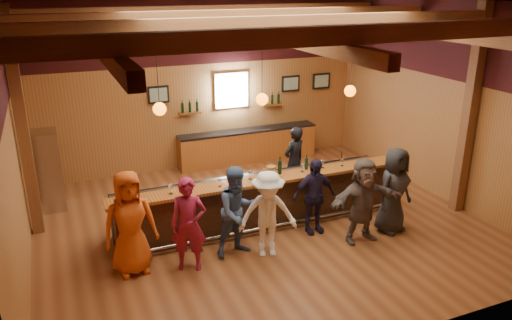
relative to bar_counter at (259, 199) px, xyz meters
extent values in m
plane|color=brown|center=(-0.02, -0.15, -0.52)|extent=(9.00, 9.00, 0.00)
cube|color=brown|center=(-0.02, 3.85, 1.73)|extent=(9.00, 0.04, 4.50)
cube|color=brown|center=(-0.02, -4.15, 1.73)|extent=(9.00, 0.04, 4.50)
cube|color=brown|center=(-4.52, -0.15, 1.73)|extent=(0.04, 8.00, 4.50)
cube|color=brown|center=(4.48, -0.15, 1.73)|extent=(0.04, 8.00, 4.50)
cube|color=brown|center=(-0.02, -0.15, 3.98)|extent=(9.00, 8.00, 0.04)
cube|color=black|center=(-0.02, 3.83, 3.13)|extent=(9.00, 0.01, 1.70)
cube|color=black|center=(4.46, -0.15, 3.13)|extent=(0.01, 8.00, 1.70)
cube|color=brown|center=(-4.37, 1.35, 1.73)|extent=(0.22, 0.22, 4.50)
cube|color=brown|center=(4.33, -1.15, 1.73)|extent=(0.22, 0.22, 4.50)
cube|color=brown|center=(-0.02, -3.15, 3.68)|extent=(8.80, 0.20, 0.25)
cube|color=brown|center=(-0.02, -1.15, 3.68)|extent=(8.80, 0.20, 0.25)
cube|color=brown|center=(-0.02, 0.85, 3.68)|extent=(8.80, 0.20, 0.25)
cube|color=brown|center=(-0.02, 2.85, 3.68)|extent=(8.80, 0.20, 0.25)
cube|color=brown|center=(-3.02, -0.15, 3.43)|extent=(0.18, 7.80, 0.22)
cube|color=brown|center=(-0.02, -0.15, 3.43)|extent=(0.18, 7.80, 0.22)
cube|color=brown|center=(2.98, -0.15, 3.43)|extent=(0.18, 7.80, 0.22)
cube|color=black|center=(-0.02, -0.15, 0.00)|extent=(6.00, 0.60, 1.05)
cube|color=brown|center=(-0.02, -0.33, 0.56)|extent=(6.30, 0.50, 0.06)
cube|color=black|center=(-0.02, 0.23, 0.40)|extent=(6.00, 0.48, 0.05)
cube|color=black|center=(-0.02, 0.23, -0.07)|extent=(6.00, 0.48, 0.90)
cube|color=silver|center=(1.98, 0.23, 0.36)|extent=(0.45, 0.40, 0.14)
cube|color=silver|center=(2.48, 0.23, 0.36)|extent=(0.45, 0.40, 0.14)
cylinder|color=silver|center=(-0.02, -0.57, -0.37)|extent=(6.00, 0.06, 0.06)
cube|color=brown|center=(1.18, 3.57, -0.07)|extent=(4.00, 0.50, 0.90)
cube|color=black|center=(1.18, 3.57, 0.40)|extent=(4.00, 0.52, 0.05)
cube|color=silver|center=(0.78, 3.80, 1.53)|extent=(0.95, 0.08, 0.95)
cube|color=white|center=(0.78, 3.75, 1.53)|extent=(0.78, 0.01, 0.78)
cube|color=black|center=(-1.22, 3.79, 1.58)|extent=(0.55, 0.04, 0.45)
cube|color=silver|center=(-1.22, 3.77, 1.58)|extent=(0.45, 0.01, 0.35)
cube|color=black|center=(2.58, 3.79, 1.58)|extent=(0.55, 0.04, 0.45)
cube|color=silver|center=(2.58, 3.77, 1.58)|extent=(0.45, 0.01, 0.35)
cube|color=black|center=(3.58, 3.79, 1.58)|extent=(0.55, 0.04, 0.45)
cube|color=silver|center=(3.58, 3.77, 1.58)|extent=(0.45, 0.01, 0.35)
cube|color=brown|center=(-0.42, 3.73, 1.03)|extent=(0.60, 0.18, 0.04)
cylinder|color=black|center=(-0.62, 3.73, 1.18)|extent=(0.07, 0.07, 0.26)
cylinder|color=black|center=(-0.42, 3.73, 1.18)|extent=(0.07, 0.07, 0.26)
cylinder|color=black|center=(-0.22, 3.73, 1.18)|extent=(0.07, 0.07, 0.26)
cube|color=brown|center=(1.98, 3.73, 1.03)|extent=(0.60, 0.18, 0.04)
cylinder|color=black|center=(1.78, 3.73, 1.18)|extent=(0.07, 0.07, 0.26)
cylinder|color=black|center=(1.98, 3.73, 1.18)|extent=(0.07, 0.07, 0.26)
cylinder|color=black|center=(2.18, 3.73, 1.18)|extent=(0.07, 0.07, 0.26)
cylinder|color=black|center=(-2.02, -0.15, 2.80)|extent=(0.01, 0.01, 1.25)
sphere|color=orange|center=(-2.02, -0.15, 2.18)|extent=(0.24, 0.24, 0.24)
cylinder|color=black|center=(-0.02, -0.15, 2.80)|extent=(0.01, 0.01, 1.25)
sphere|color=orange|center=(-0.02, -0.15, 2.18)|extent=(0.24, 0.24, 0.24)
cylinder|color=black|center=(1.98, -0.15, 2.80)|extent=(0.01, 0.01, 1.25)
sphere|color=orange|center=(1.98, -0.15, 2.18)|extent=(0.24, 0.24, 0.24)
cube|color=silver|center=(-4.12, 2.45, 0.38)|extent=(0.70, 0.70, 1.80)
imported|color=#C94C12|center=(-2.82, -0.92, 0.42)|extent=(0.97, 0.67, 1.89)
imported|color=maroon|center=(-1.86, -1.21, 0.34)|extent=(0.73, 0.61, 1.72)
imported|color=#425B84|center=(-0.89, -1.06, 0.35)|extent=(0.93, 0.77, 1.73)
imported|color=white|center=(-0.40, -1.32, 0.31)|extent=(1.21, 0.89, 1.67)
imported|color=#1F1831|center=(0.83, -0.84, 0.27)|extent=(0.93, 0.39, 1.58)
imported|color=#5D514B|center=(1.53, -1.52, 0.33)|extent=(1.59, 0.51, 1.71)
imported|color=#242527|center=(2.34, -1.41, 0.37)|extent=(0.99, 0.77, 1.79)
imported|color=black|center=(1.31, 0.98, 0.33)|extent=(0.72, 0.60, 1.70)
cylinder|color=brown|center=(0.15, -0.25, 0.70)|extent=(0.20, 0.20, 0.22)
cylinder|color=black|center=(0.37, -0.20, 0.72)|extent=(0.08, 0.08, 0.27)
cylinder|color=black|center=(0.37, -0.20, 0.91)|extent=(0.03, 0.03, 0.09)
cylinder|color=black|center=(1.00, -0.18, 0.71)|extent=(0.07, 0.07, 0.24)
cylinder|color=black|center=(1.00, -0.18, 0.86)|extent=(0.02, 0.02, 0.08)
cylinder|color=silver|center=(-2.58, -0.38, 0.59)|extent=(0.06, 0.06, 0.01)
cylinder|color=silver|center=(-2.58, -0.38, 0.64)|extent=(0.01, 0.01, 0.09)
sphere|color=silver|center=(-2.58, -0.38, 0.72)|extent=(0.07, 0.07, 0.07)
cylinder|color=silver|center=(-1.95, -0.34, 0.59)|extent=(0.08, 0.08, 0.01)
cylinder|color=silver|center=(-1.95, -0.34, 0.65)|extent=(0.01, 0.01, 0.11)
sphere|color=silver|center=(-1.95, -0.34, 0.74)|extent=(0.09, 0.09, 0.09)
cylinder|color=silver|center=(-1.64, -0.26, 0.59)|extent=(0.07, 0.07, 0.01)
cylinder|color=silver|center=(-1.64, -0.26, 0.65)|extent=(0.01, 0.01, 0.10)
sphere|color=silver|center=(-1.64, -0.26, 0.73)|extent=(0.08, 0.08, 0.08)
cylinder|color=silver|center=(-0.99, -0.35, 0.59)|extent=(0.06, 0.06, 0.01)
cylinder|color=silver|center=(-0.99, -0.35, 0.64)|extent=(0.01, 0.01, 0.09)
sphere|color=silver|center=(-0.99, -0.35, 0.72)|extent=(0.07, 0.07, 0.07)
cylinder|color=silver|center=(-0.31, -0.24, 0.59)|extent=(0.08, 0.08, 0.01)
cylinder|color=silver|center=(-0.31, -0.24, 0.65)|extent=(0.01, 0.01, 0.11)
sphere|color=silver|center=(-0.31, -0.24, 0.74)|extent=(0.09, 0.09, 0.09)
cylinder|color=silver|center=(0.85, -0.28, 0.59)|extent=(0.07, 0.07, 0.01)
cylinder|color=silver|center=(0.85, -0.28, 0.65)|extent=(0.01, 0.01, 0.10)
sphere|color=silver|center=(0.85, -0.28, 0.73)|extent=(0.08, 0.08, 0.08)
cylinder|color=silver|center=(1.35, -0.23, 0.59)|extent=(0.07, 0.07, 0.01)
cylinder|color=silver|center=(1.35, -0.23, 0.65)|extent=(0.01, 0.01, 0.10)
sphere|color=silver|center=(1.35, -0.23, 0.73)|extent=(0.08, 0.08, 0.08)
cylinder|color=silver|center=(1.81, -0.29, 0.59)|extent=(0.07, 0.07, 0.01)
cylinder|color=silver|center=(1.81, -0.29, 0.64)|extent=(0.01, 0.01, 0.09)
sphere|color=silver|center=(1.81, -0.29, 0.72)|extent=(0.07, 0.07, 0.07)
camera|label=1|loc=(-3.79, -8.84, 4.34)|focal=35.00mm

